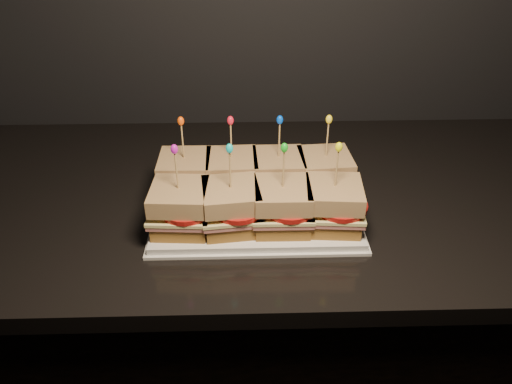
{
  "coord_description": "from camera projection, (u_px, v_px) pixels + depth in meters",
  "views": [
    {
      "loc": [
        0.83,
        0.81,
        1.46
      ],
      "look_at": [
        0.86,
        1.58,
        0.96
      ],
      "focal_mm": 35.0,
      "sensor_mm": 36.0,
      "label": 1
    }
  ],
  "objects": [
    {
      "name": "sandwich_1_ham",
      "position": [
        232.0,
        180.0,
        0.96
      ],
      "size": [
        0.11,
        0.1,
        0.01
      ],
      "primitive_type": "cube",
      "rotation": [
        0.0,
        0.0,
        0.03
      ],
      "color": "#BE6864",
      "rests_on": "sandwich_1_bread_bot"
    },
    {
      "name": "sandwich_7_pick",
      "position": [
        336.0,
        171.0,
        0.84
      ],
      "size": [
        0.0,
        0.0,
        0.09
      ],
      "primitive_type": "cylinder",
      "color": "tan",
      "rests_on": "sandwich_7_bread_top"
    },
    {
      "name": "sandwich_4_tomato",
      "position": [
        187.0,
        208.0,
        0.86
      ],
      "size": [
        0.09,
        0.09,
        0.01
      ],
      "primitive_type": "cylinder",
      "color": "#B41713",
      "rests_on": "sandwich_4_cheese"
    },
    {
      "name": "cabinet",
      "position": [
        143.0,
        346.0,
        1.27
      ],
      "size": [
        2.35,
        0.63,
        0.87
      ],
      "primitive_type": "cube",
      "color": "black",
      "rests_on": "ground"
    },
    {
      "name": "sandwich_5_ham",
      "position": [
        232.0,
        212.0,
        0.88
      ],
      "size": [
        0.11,
        0.11,
        0.01
      ],
      "primitive_type": "cube",
      "rotation": [
        0.0,
        0.0,
        0.12
      ],
      "color": "#BE6864",
      "rests_on": "sandwich_5_bread_bot"
    },
    {
      "name": "sandwich_0_tomato",
      "position": [
        192.0,
        176.0,
        0.95
      ],
      "size": [
        0.09,
        0.09,
        0.01
      ],
      "primitive_type": "cylinder",
      "color": "#B41713",
      "rests_on": "sandwich_0_cheese"
    },
    {
      "name": "sandwich_5_bread_top",
      "position": [
        231.0,
        195.0,
        0.86
      ],
      "size": [
        0.11,
        0.11,
        0.03
      ],
      "primitive_type": "cube",
      "rotation": [
        0.0,
        0.0,
        0.12
      ],
      "color": "brown",
      "rests_on": "sandwich_5_tomato"
    },
    {
      "name": "sandwich_5_tomato",
      "position": [
        238.0,
        207.0,
        0.86
      ],
      "size": [
        0.09,
        0.09,
        0.01
      ],
      "primitive_type": "cylinder",
      "color": "#B41713",
      "rests_on": "sandwich_5_cheese"
    },
    {
      "name": "sandwich_4_ham",
      "position": [
        181.0,
        213.0,
        0.87
      ],
      "size": [
        0.11,
        0.11,
        0.01
      ],
      "primitive_type": "cube",
      "rotation": [
        0.0,
        0.0,
        -0.06
      ],
      "color": "#BE6864",
      "rests_on": "sandwich_4_bread_bot"
    },
    {
      "name": "sandwich_6_tomato",
      "position": [
        289.0,
        206.0,
        0.86
      ],
      "size": [
        0.09,
        0.09,
        0.01
      ],
      "primitive_type": "cylinder",
      "color": "#B41713",
      "rests_on": "sandwich_6_cheese"
    },
    {
      "name": "sandwich_4_pick",
      "position": [
        177.0,
        173.0,
        0.83
      ],
      "size": [
        0.0,
        0.0,
        0.09
      ],
      "primitive_type": "cylinder",
      "color": "tan",
      "rests_on": "sandwich_4_bread_top"
    },
    {
      "name": "sandwich_5_pick",
      "position": [
        230.0,
        172.0,
        0.83
      ],
      "size": [
        0.0,
        0.0,
        0.09
      ],
      "primitive_type": "cylinder",
      "color": "tan",
      "rests_on": "sandwich_5_bread_top"
    },
    {
      "name": "sandwich_3_bread_bot",
      "position": [
        323.0,
        186.0,
        0.98
      ],
      "size": [
        0.1,
        0.1,
        0.03
      ],
      "primitive_type": "cube",
      "rotation": [
        0.0,
        0.0,
        0.07
      ],
      "color": "brown",
      "rests_on": "platter"
    },
    {
      "name": "sandwich_7_frill",
      "position": [
        339.0,
        147.0,
        0.81
      ],
      "size": [
        0.01,
        0.01,
        0.02
      ],
      "primitive_type": "ellipsoid",
      "color": "#EEEE0D",
      "rests_on": "sandwich_7_pick"
    },
    {
      "name": "sandwich_1_cheese",
      "position": [
        232.0,
        177.0,
        0.96
      ],
      "size": [
        0.11,
        0.11,
        0.01
      ],
      "primitive_type": "cube",
      "rotation": [
        0.0,
        0.0,
        0.03
      ],
      "color": "#FBF197",
      "rests_on": "sandwich_1_ham"
    },
    {
      "name": "sandwich_5_cheese",
      "position": [
        231.0,
        209.0,
        0.87
      ],
      "size": [
        0.12,
        0.11,
        0.01
      ],
      "primitive_type": "cube",
      "rotation": [
        0.0,
        0.0,
        0.12
      ],
      "color": "#FBF197",
      "rests_on": "sandwich_5_ham"
    },
    {
      "name": "sandwich_7_bread_top",
      "position": [
        334.0,
        194.0,
        0.86
      ],
      "size": [
        0.1,
        0.1,
        0.03
      ],
      "primitive_type": "cube",
      "rotation": [
        0.0,
        0.0,
        -0.08
      ],
      "color": "brown",
      "rests_on": "sandwich_7_tomato"
    },
    {
      "name": "sandwich_1_bread_top",
      "position": [
        232.0,
        164.0,
        0.95
      ],
      "size": [
        0.1,
        0.1,
        0.03
      ],
      "primitive_type": "cube",
      "rotation": [
        0.0,
        0.0,
        0.03
      ],
      "color": "brown",
      "rests_on": "sandwich_1_tomato"
    },
    {
      "name": "sandwich_6_ham",
      "position": [
        282.0,
        211.0,
        0.88
      ],
      "size": [
        0.1,
        0.1,
        0.01
      ],
      "primitive_type": "cube",
      "rotation": [
        0.0,
        0.0,
        -0.01
      ],
      "color": "#BE6864",
      "rests_on": "sandwich_6_bread_bot"
    },
    {
      "name": "sandwich_5_bread_bot",
      "position": [
        232.0,
        220.0,
        0.88
      ],
      "size": [
        0.1,
        0.1,
        0.03
      ],
      "primitive_type": "cube",
      "rotation": [
        0.0,
        0.0,
        0.12
      ],
      "color": "brown",
      "rests_on": "platter"
    },
    {
      "name": "sandwich_1_bread_bot",
      "position": [
        232.0,
        188.0,
        0.97
      ],
      "size": [
        0.1,
        0.1,
        0.03
      ],
      "primitive_type": "cube",
      "rotation": [
        0.0,
        0.0,
        0.03
      ],
      "color": "brown",
      "rests_on": "platter"
    },
    {
      "name": "platter",
      "position": [
        256.0,
        212.0,
        0.94
      ],
      "size": [
        0.38,
        0.23,
        0.02
      ],
      "primitive_type": "cube",
      "color": "white",
      "rests_on": "granite_slab"
    },
    {
      "name": "sandwich_0_bread_bot",
      "position": [
        187.0,
        188.0,
        0.97
      ],
      "size": [
        0.1,
        0.1,
        0.03
      ],
      "primitive_type": "cube",
      "rotation": [
        0.0,
        0.0,
        -0.01
      ],
      "color": "brown",
      "rests_on": "platter"
    },
    {
      "name": "sandwich_2_bread_bot",
      "position": [
        278.0,
        187.0,
        0.98
      ],
      "size": [
        0.1,
        0.1,
        0.03
      ],
      "primitive_type": "cube",
      "rotation": [
        0.0,
        0.0,
        0.01
      ],
      "color": "brown",
      "rests_on": "platter"
    },
    {
      "name": "sandwich_1_tomato",
      "position": [
        238.0,
        175.0,
        0.95
      ],
      "size": [
        0.09,
        0.09,
        0.01
      ],
      "primitive_type": "cylinder",
      "color": "#B41713",
      "rests_on": "sandwich_1_cheese"
    },
    {
      "name": "sandwich_3_bread_top",
      "position": [
        325.0,
        163.0,
        0.95
      ],
      "size": [
        0.1,
        0.1,
        0.03
      ],
      "primitive_type": "cube",
      "rotation": [
        0.0,
        0.0,
        0.07
      ],
      "color": "brown",
      "rests_on": "sandwich_3_tomato"
    },
    {
      "name": "sandwich_6_bread_bot",
      "position": [
        282.0,
        219.0,
        0.89
      ],
      "size": [
        0.09,
        0.09,
        0.03
      ],
      "primitive_type": "cube",
      "rotation": [
        0.0,
        0.0,
        -0.01
      ],
      "color": "brown",
      "rests_on": "platter"
    },
    {
      "name": "sandwich_0_pick",
      "position": [
        183.0,
        143.0,
        0.92
      ],
      "size": [
        0.0,
        0.0,
        0.09
      ],
      "primitive_type": "cylinder",
      "color": "tan",
      "rests_on": "sandwich_0_bread_top"
    },
    {
      "name": "sandwich_5_frill",
      "position": [
        229.0,
        148.0,
        0.81
      ],
      "size": [
        0.01,
        0.01,
        0.02
      ],
      "primitive_type": "ellipsoid",
      "color": "#0CC3BE",
      "rests_on": "sandwich_5_pick"
    },
    {
      "name": "granite_slab",
      "position": [
        116.0,
        200.0,
        1.03
      ],
      "size": [
        2.39,
        0.67,
        0.04
      ],
      "primitive_type": "cube",
      "color": "black",
      "rests_on": "cabinet"
    },
    {
      "name": "sandwich_4_bread_top",
      "position": [
        179.0,
        196.0,
        0.85
      ],
      "size": [
        0.1,
        0.1,
        0.03
      ],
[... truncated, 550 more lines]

